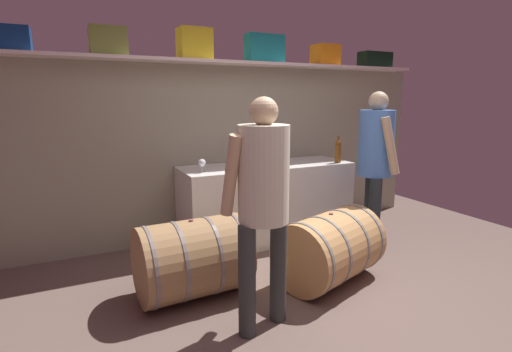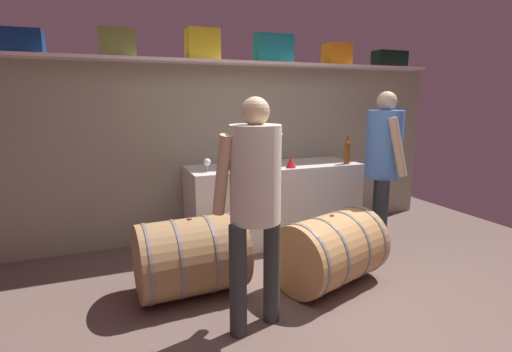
{
  "view_description": "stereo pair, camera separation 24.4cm",
  "coord_description": "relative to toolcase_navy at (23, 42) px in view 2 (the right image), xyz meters",
  "views": [
    {
      "loc": [
        -1.65,
        -2.03,
        1.6
      ],
      "look_at": [
        -0.24,
        0.87,
        0.96
      ],
      "focal_mm": 27.17,
      "sensor_mm": 36.0,
      "label": 1
    },
    {
      "loc": [
        -1.42,
        -2.13,
        1.6
      ],
      "look_at": [
        -0.24,
        0.87,
        0.96
      ],
      "focal_mm": 27.17,
      "sensor_mm": 36.0,
      "label": 2
    }
  ],
  "objects": [
    {
      "name": "wine_barrel_far",
      "position": [
        1.21,
        -1.17,
        -1.78
      ],
      "size": [
        0.9,
        0.69,
        0.65
      ],
      "rotation": [
        0.0,
        0.0,
        0.05
      ],
      "color": "#9A754B",
      "rests_on": "ground"
    },
    {
      "name": "back_wall_panel",
      "position": [
        2.04,
        0.15,
        -1.12
      ],
      "size": [
        5.36,
        0.1,
        1.97
      ],
      "primitive_type": "cube",
      "color": "gray",
      "rests_on": "ground"
    },
    {
      "name": "toolcase_black",
      "position": [
        4.09,
        0.0,
        -0.01
      ],
      "size": [
        0.44,
        0.2,
        0.2
      ],
      "primitive_type": "cube",
      "rotation": [
        0.0,
        0.0,
        -0.0
      ],
      "color": "black",
      "rests_on": "high_shelf_board"
    },
    {
      "name": "ground_plane",
      "position": [
        2.04,
        -1.49,
        -2.12
      ],
      "size": [
        6.56,
        7.57,
        0.02
      ],
      "primitive_type": "cube",
      "color": "brown"
    },
    {
      "name": "toolcase_olive",
      "position": [
        0.8,
        0.0,
        0.03
      ],
      "size": [
        0.33,
        0.27,
        0.26
      ],
      "primitive_type": "cube",
      "rotation": [
        0.0,
        0.0,
        -0.0
      ],
      "color": "olive",
      "rests_on": "high_shelf_board"
    },
    {
      "name": "work_cabinet",
      "position": [
        2.37,
        -0.25,
        -1.67
      ],
      "size": [
        1.95,
        0.68,
        0.87
      ],
      "primitive_type": "cube",
      "color": "white",
      "rests_on": "ground"
    },
    {
      "name": "visitor_tasting",
      "position": [
        3.24,
        -1.03,
        -1.08
      ],
      "size": [
        0.5,
        0.54,
        1.68
      ],
      "rotation": [
        0.0,
        0.0,
        -2.15
      ],
      "color": "#262E33",
      "rests_on": "ground"
    },
    {
      "name": "toolcase_teal",
      "position": [
        2.46,
        0.0,
        0.05
      ],
      "size": [
        0.44,
        0.19,
        0.31
      ],
      "primitive_type": "cube",
      "rotation": [
        0.0,
        0.0,
        0.03
      ],
      "color": "#167D83",
      "rests_on": "high_shelf_board"
    },
    {
      "name": "wine_glass",
      "position": [
        1.57,
        -0.38,
        -1.14
      ],
      "size": [
        0.08,
        0.08,
        0.14
      ],
      "color": "white",
      "rests_on": "work_cabinet"
    },
    {
      "name": "winemaker_pouring",
      "position": [
        1.53,
        -1.82,
        -1.11
      ],
      "size": [
        0.51,
        0.44,
        1.62
      ],
      "rotation": [
        0.0,
        0.0,
        0.26
      ],
      "color": "#303433",
      "rests_on": "ground"
    },
    {
      "name": "wine_bottle_amber",
      "position": [
        3.17,
        -0.49,
        -1.09
      ],
      "size": [
        0.07,
        0.07,
        0.31
      ],
      "color": "brown",
      "rests_on": "work_cabinet"
    },
    {
      "name": "toolcase_yellow",
      "position": [
        1.65,
        0.0,
        0.05
      ],
      "size": [
        0.34,
        0.24,
        0.32
      ],
      "primitive_type": "cube",
      "rotation": [
        0.0,
        0.0,
        0.01
      ],
      "color": "yellow",
      "rests_on": "high_shelf_board"
    },
    {
      "name": "toolcase_navy",
      "position": [
        0.0,
        0.0,
        0.0
      ],
      "size": [
        0.33,
        0.27,
        0.21
      ],
      "primitive_type": "cube",
      "rotation": [
        0.0,
        0.0,
        -0.01
      ],
      "color": "navy",
      "rests_on": "high_shelf_board"
    },
    {
      "name": "red_funnel",
      "position": [
        2.46,
        -0.49,
        -1.17
      ],
      "size": [
        0.11,
        0.11,
        0.12
      ],
      "primitive_type": "cone",
      "color": "red",
      "rests_on": "work_cabinet"
    },
    {
      "name": "toolcase_orange",
      "position": [
        3.3,
        0.0,
        0.02
      ],
      "size": [
        0.3,
        0.26,
        0.25
      ],
      "primitive_type": "cube",
      "rotation": [
        0.0,
        0.0,
        -0.05
      ],
      "color": "orange",
      "rests_on": "high_shelf_board"
    },
    {
      "name": "high_shelf_board",
      "position": [
        2.04,
        0.0,
        -0.12
      ],
      "size": [
        4.93,
        0.4,
        0.03
      ],
      "primitive_type": "cube",
      "color": "silver",
      "rests_on": "back_wall_panel"
    },
    {
      "name": "wine_barrel_near",
      "position": [
        2.38,
        -1.45,
        -1.8
      ],
      "size": [
        1.06,
        0.87,
        0.63
      ],
      "rotation": [
        0.0,
        0.0,
        0.33
      ],
      "color": "tan",
      "rests_on": "ground"
    }
  ]
}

